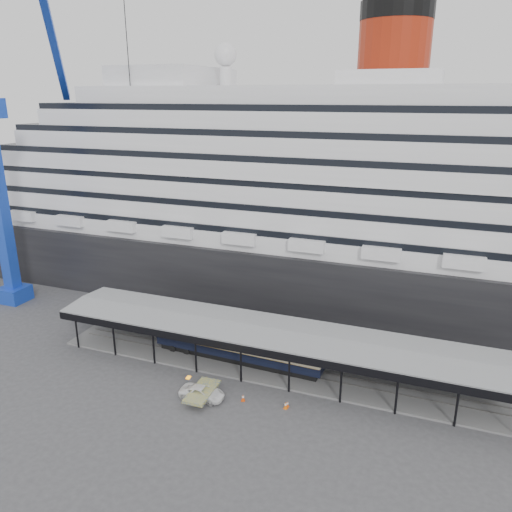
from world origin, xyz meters
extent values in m
plane|color=#3B3B3E|center=(0.00, 0.00, 0.00)|extent=(200.00, 200.00, 0.00)
cube|color=black|center=(0.00, 32.00, 5.00)|extent=(130.00, 30.00, 10.00)
cylinder|color=maroon|center=(8.00, 32.00, 37.40)|extent=(10.00, 10.00, 9.00)
cylinder|color=black|center=(8.00, 32.00, 42.65)|extent=(10.10, 10.10, 2.50)
sphere|color=silver|center=(-18.00, 32.00, 37.70)|extent=(3.60, 3.60, 3.60)
cube|color=slate|center=(0.00, 5.00, 0.12)|extent=(56.00, 8.00, 0.24)
cube|color=slate|center=(0.00, 4.28, 0.28)|extent=(54.00, 0.08, 0.10)
cube|color=slate|center=(0.00, 5.72, 0.28)|extent=(54.00, 0.08, 0.10)
cube|color=black|center=(0.00, 0.50, 4.45)|extent=(56.00, 0.18, 0.90)
cube|color=black|center=(0.00, 9.50, 4.45)|extent=(56.00, 0.18, 0.90)
cube|color=slate|center=(0.00, 5.00, 5.18)|extent=(56.00, 9.00, 0.24)
cube|color=blue|center=(-46.00, 10.00, 1.20)|extent=(4.00, 4.00, 2.40)
cube|color=blue|center=(-46.00, 10.00, 15.40)|extent=(1.80, 1.80, 26.00)
cube|color=blue|center=(-37.61, 15.88, 39.20)|extent=(12.92, 17.86, 16.80)
cylinder|color=black|center=(-29.22, 21.75, 23.60)|extent=(0.12, 0.12, 47.21)
imported|color=white|center=(-5.56, -3.74, 0.69)|extent=(5.02, 2.43, 1.38)
cube|color=black|center=(-4.99, 5.00, 0.59)|extent=(20.89, 3.12, 0.69)
cube|color=black|center=(-4.99, 5.00, 1.48)|extent=(21.89, 3.55, 1.09)
cube|color=beige|center=(-4.99, 5.00, 2.67)|extent=(21.89, 3.59, 1.29)
cube|color=black|center=(-4.99, 5.00, 3.51)|extent=(21.89, 3.55, 0.40)
cube|color=#D5430B|center=(-1.21, -2.59, 0.02)|extent=(0.51, 0.51, 0.03)
cone|color=#D5430B|center=(-1.21, -2.59, 0.41)|extent=(0.43, 0.43, 0.78)
cylinder|color=white|center=(-1.21, -2.59, 0.49)|extent=(0.25, 0.25, 0.15)
cube|color=orange|center=(3.52, -2.29, 0.02)|extent=(0.53, 0.53, 0.03)
cone|color=orange|center=(3.52, -2.29, 0.42)|extent=(0.45, 0.45, 0.80)
cylinder|color=white|center=(3.52, -2.29, 0.50)|extent=(0.25, 0.25, 0.15)
cube|color=#E94F0C|center=(3.62, -1.92, 0.01)|extent=(0.43, 0.43, 0.03)
cone|color=#E94F0C|center=(3.62, -1.92, 0.34)|extent=(0.37, 0.37, 0.63)
cylinder|color=white|center=(3.62, -1.92, 0.40)|extent=(0.20, 0.20, 0.12)
camera|label=1|loc=(16.62, -45.68, 31.61)|focal=35.00mm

